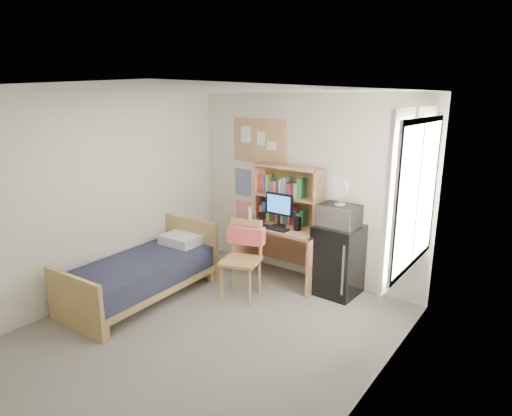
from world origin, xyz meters
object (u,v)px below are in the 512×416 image
Objects in this scene: desk_fan at (341,192)px; microwave at (339,216)px; monitor at (279,211)px; speaker_left at (262,217)px; bed at (141,279)px; desk at (281,252)px; bulletin_board at (259,140)px; mini_fridge at (338,260)px; speaker_right at (298,224)px; desk_chair at (241,260)px.

microwave is at bearing 0.00° from desk_fan.
speaker_left is (-0.30, 0.00, -0.15)m from monitor.
bed is at bearing -125.32° from monitor.
microwave is (0.86, 0.08, 0.05)m from monitor.
desk is 0.67× the size of bed.
mini_fridge is (1.48, -0.28, -1.45)m from bulletin_board.
mini_fridge is at bearing 11.49° from speaker_right.
monitor is 0.33m from speaker_left.
mini_fridge is 5.79× the size of speaker_left.
bulletin_board is at bearing 130.69° from speaker_left.
desk reaches higher than bed.
desk is at bearing 11.31° from speaker_left.
desk_chair is 1.31m from bed.
microwave is at bearing 2.28° from desk.
microwave is at bearing 4.64° from speaker_left.
desk_fan reaches higher than desk.
bulletin_board is at bearing 170.38° from desk_fan.
speaker_left is (-0.30, -0.06, 0.48)m from desk.
bed is at bearing -138.65° from mini_fridge.
desk is 2.61× the size of microwave.
bulletin_board is 0.93× the size of desk_chair.
speaker_left is 0.33× the size of microwave.
monitor is at bearing -90.00° from desk.
desk_chair is at bearing -136.42° from mini_fridge.
speaker_left is at bearing -174.32° from microwave.
bed is 1.84m from speaker_left.
bed is at bearing -124.30° from desk.
bulletin_board reaches higher than desk_fan.
desk_fan reaches higher than mini_fridge.
monitor is 0.93× the size of microwave.
desk_chair is at bearing -116.88° from speaker_right.
bulletin_board is 2.09m from mini_fridge.
desk is at bearing 66.65° from desk_chair.
desk is 1.25× the size of desk_chair.
desk is 1.31m from desk_fan.
speaker_right is at bearing -22.83° from bulletin_board.
speaker_left is 1.27m from desk_fan.
desk_chair is 1.54m from desk_fan.
desk_fan is at bearing 24.19° from desk_chair.
speaker_left reaches higher than bed.
desk_fan is (-0.00, -0.02, 0.91)m from mini_fridge.
desk_fan reaches higher than desk_chair.
speaker_right is (0.60, -0.01, 0.01)m from speaker_left.
desk_fan reaches higher than bed.
bulletin_board is 2.91× the size of desk_fan.
bulletin_board is at bearing 72.60° from bed.
desk_fan is (0.86, 0.02, 0.98)m from desk.
desk_fan is at bearing 6.24° from monitor.
speaker_left is (-0.21, 0.75, 0.37)m from desk_chair.
microwave reaches higher than desk.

